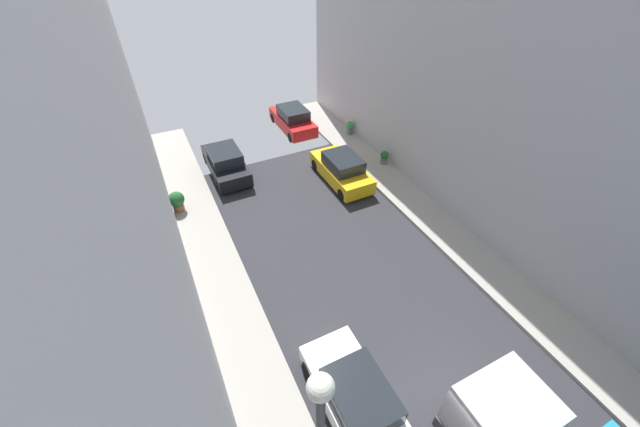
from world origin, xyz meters
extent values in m
plane|color=#2D2D33|center=(0.00, 0.00, 0.00)|extent=(32.00, 32.00, 0.00)
cube|color=#A8A399|center=(5.00, 0.00, 0.07)|extent=(2.00, 44.00, 0.15)
cube|color=white|center=(-2.70, 1.48, 0.55)|extent=(1.76, 4.20, 0.76)
cube|color=#1E2328|center=(-2.70, 1.33, 1.25)|extent=(1.56, 2.10, 0.64)
cylinder|color=black|center=(-3.48, 3.03, 0.32)|extent=(0.22, 0.64, 0.64)
cylinder|color=black|center=(-1.92, 3.03, 0.32)|extent=(0.22, 0.64, 0.64)
cube|color=black|center=(-2.70, 15.62, 0.55)|extent=(1.76, 4.20, 0.76)
cube|color=#1E2328|center=(-2.70, 15.47, 1.25)|extent=(1.56, 2.10, 0.64)
cylinder|color=black|center=(-3.48, 17.17, 0.32)|extent=(0.22, 0.64, 0.64)
cylinder|color=black|center=(-1.92, 17.17, 0.32)|extent=(0.22, 0.64, 0.64)
cylinder|color=black|center=(-3.48, 14.07, 0.32)|extent=(0.22, 0.64, 0.64)
cylinder|color=black|center=(-1.92, 14.07, 0.32)|extent=(0.22, 0.64, 0.64)
cube|color=gold|center=(2.70, 12.19, 0.55)|extent=(1.76, 4.20, 0.76)
cube|color=#1E2328|center=(2.70, 12.04, 1.25)|extent=(1.56, 2.10, 0.64)
cylinder|color=black|center=(1.92, 13.74, 0.32)|extent=(0.22, 0.64, 0.64)
cylinder|color=black|center=(3.48, 13.74, 0.32)|extent=(0.22, 0.64, 0.64)
cylinder|color=black|center=(1.92, 10.64, 0.32)|extent=(0.22, 0.64, 0.64)
cylinder|color=black|center=(3.48, 10.64, 0.32)|extent=(0.22, 0.64, 0.64)
cube|color=red|center=(2.70, 18.88, 0.55)|extent=(1.76, 4.20, 0.76)
cube|color=#1E2328|center=(2.70, 18.73, 1.25)|extent=(1.56, 2.10, 0.64)
cylinder|color=black|center=(1.92, 20.43, 0.32)|extent=(0.22, 0.64, 0.64)
cylinder|color=black|center=(3.48, 20.43, 0.32)|extent=(0.22, 0.64, 0.64)
cylinder|color=black|center=(1.92, 17.33, 0.32)|extent=(0.22, 0.64, 0.64)
cylinder|color=black|center=(3.48, 17.33, 0.32)|extent=(0.22, 0.64, 0.64)
cube|color=#B7B7BC|center=(0.00, -0.84, 1.83)|extent=(2.10, 1.80, 1.70)
cylinder|color=black|center=(0.98, -0.64, 0.48)|extent=(0.30, 0.96, 0.96)
cylinder|color=brown|center=(-5.71, 13.29, 0.33)|extent=(0.52, 0.52, 0.36)
sphere|color=#23602D|center=(-5.71, 13.29, 0.80)|extent=(0.75, 0.75, 0.75)
cylinder|color=slate|center=(5.64, 16.38, 0.35)|extent=(0.38, 0.38, 0.41)
sphere|color=#38843D|center=(5.64, 16.38, 0.75)|extent=(0.50, 0.50, 0.50)
cylinder|color=slate|center=(5.63, 12.42, 0.34)|extent=(0.38, 0.38, 0.38)
sphere|color=#23602D|center=(5.63, 12.42, 0.71)|extent=(0.45, 0.45, 0.45)
sphere|color=white|center=(-4.60, 0.00, 6.15)|extent=(0.44, 0.44, 0.44)
camera|label=1|loc=(-5.71, -2.23, 11.58)|focal=20.66mm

